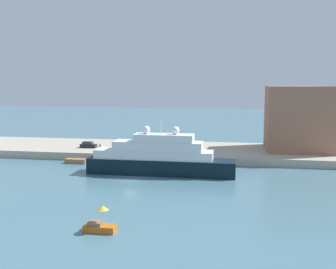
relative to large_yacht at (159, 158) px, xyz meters
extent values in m
plane|color=slate|center=(-3.99, -6.15, -3.08)|extent=(400.00, 400.00, 0.00)
cube|color=#ADA38E|center=(-3.99, 20.72, -2.23)|extent=(110.00, 21.73, 1.70)
cube|color=black|center=(0.35, 0.00, -1.61)|extent=(27.88, 4.85, 2.94)
cube|color=white|center=(-1.04, 0.00, 0.69)|extent=(22.31, 4.46, 1.64)
cube|color=white|center=(-0.21, 0.00, 2.35)|extent=(16.73, 4.08, 1.68)
cube|color=white|center=(0.91, 0.00, 3.88)|extent=(11.15, 3.69, 1.39)
cylinder|color=silver|center=(0.35, 0.00, 6.25)|extent=(0.16, 0.16, 3.35)
sphere|color=white|center=(3.14, 0.00, 5.33)|extent=(1.50, 1.50, 1.50)
sphere|color=white|center=(-2.44, 0.00, 5.33)|extent=(1.50, 1.50, 1.50)
cube|color=#C66019|center=(-1.10, -30.02, -2.68)|extent=(3.68, 1.69, 0.79)
cube|color=#8C6647|center=(-1.65, -30.02, -2.09)|extent=(1.62, 1.36, 0.40)
cylinder|color=#B2B2B2|center=(-0.73, -30.02, -1.37)|extent=(0.06, 0.06, 1.83)
cone|color=gold|center=(-0.73, -30.02, -0.21)|extent=(1.41, 1.41, 0.49)
cube|color=olive|center=(-19.56, 6.99, -2.60)|extent=(4.58, 1.66, 0.96)
cube|color=#9E664C|center=(28.62, 22.89, 5.96)|extent=(15.19, 14.27, 14.67)
cube|color=black|center=(-20.63, 17.29, -0.95)|extent=(3.86, 1.70, 0.86)
cube|color=#262D33|center=(-20.82, 17.29, -0.22)|extent=(2.31, 1.53, 0.60)
cylinder|color=maroon|center=(-16.26, 13.15, -0.61)|extent=(0.36, 0.36, 1.54)
sphere|color=tan|center=(-16.26, 13.15, 0.28)|extent=(0.24, 0.24, 0.24)
cylinder|color=black|center=(0.46, 11.10, -0.99)|extent=(0.38, 0.38, 0.77)
camera|label=1|loc=(14.38, -72.75, 14.20)|focal=42.79mm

